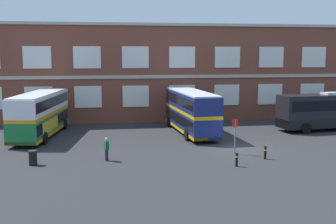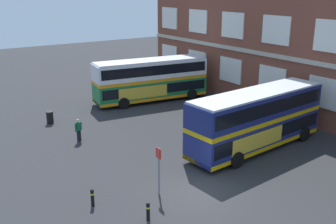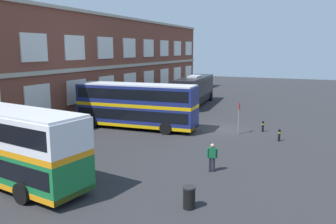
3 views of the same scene
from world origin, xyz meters
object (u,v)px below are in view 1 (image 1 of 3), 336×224
at_px(double_decker_middle, 191,111).
at_px(double_decker_near, 40,114).
at_px(station_litter_bin, 33,158).
at_px(safety_bollard_west, 265,152).
at_px(touring_coach, 335,111).
at_px(bus_stand_flag, 235,133).
at_px(waiting_passenger, 107,148).
at_px(safety_bollard_east, 237,159).

bearing_deg(double_decker_middle, double_decker_near, 178.63).
distance_m(station_litter_bin, safety_bollard_west, 16.44).
xyz_separation_m(double_decker_middle, safety_bollard_west, (3.31, -10.73, -1.66)).
xyz_separation_m(touring_coach, bus_stand_flag, (-13.22, -8.70, -0.27)).
bearing_deg(touring_coach, station_litter_bin, -160.75).
height_order(touring_coach, bus_stand_flag, touring_coach).
xyz_separation_m(waiting_passenger, safety_bollard_west, (11.41, -1.17, -0.44)).
bearing_deg(safety_bollard_west, touring_coach, 42.35).
bearing_deg(bus_stand_flag, safety_bollard_east, -105.37).
distance_m(bus_stand_flag, safety_bollard_west, 2.73).
bearing_deg(safety_bollard_west, safety_bollard_east, -148.22).
xyz_separation_m(double_decker_middle, bus_stand_flag, (1.56, -8.97, -0.51)).
relative_size(double_decker_near, double_decker_middle, 1.01).
height_order(station_litter_bin, safety_bollard_east, station_litter_bin).
xyz_separation_m(bus_stand_flag, safety_bollard_east, (-0.94, -3.43, -1.14)).
distance_m(double_decker_near, double_decker_middle, 14.11).
xyz_separation_m(double_decker_near, station_litter_bin, (1.00, -10.35, -1.63)).
xyz_separation_m(double_decker_middle, touring_coach, (14.78, -0.27, -0.24)).
height_order(double_decker_near, safety_bollard_east, double_decker_near).
relative_size(touring_coach, safety_bollard_west, 12.84).
distance_m(double_decker_middle, safety_bollard_west, 11.35).
bearing_deg(double_decker_near, station_litter_bin, -84.51).
relative_size(touring_coach, station_litter_bin, 11.85).
bearing_deg(touring_coach, bus_stand_flag, -146.66).
distance_m(touring_coach, safety_bollard_east, 18.69).
distance_m(safety_bollard_west, safety_bollard_east, 3.16).
bearing_deg(touring_coach, safety_bollard_west, -137.65).
bearing_deg(waiting_passenger, safety_bollard_west, -5.84).
bearing_deg(double_decker_near, touring_coach, -1.21).
bearing_deg(safety_bollard_east, safety_bollard_west, 31.78).
bearing_deg(bus_stand_flag, station_litter_bin, -175.93).
bearing_deg(safety_bollard_east, touring_coach, 40.56).
height_order(bus_stand_flag, safety_bollard_east, bus_stand_flag).
xyz_separation_m(double_decker_middle, waiting_passenger, (-8.10, -9.56, -1.22)).
xyz_separation_m(double_decker_near, safety_bollard_east, (14.73, -12.73, -1.66)).
xyz_separation_m(double_decker_near, touring_coach, (28.89, -0.61, -0.24)).
bearing_deg(bus_stand_flag, double_decker_middle, 99.89).
bearing_deg(bus_stand_flag, safety_bollard_west, -45.24).
bearing_deg(station_litter_bin, safety_bollard_west, -2.50).
height_order(double_decker_middle, touring_coach, double_decker_middle).
height_order(safety_bollard_west, safety_bollard_east, same).
xyz_separation_m(station_litter_bin, safety_bollard_west, (16.42, -0.72, -0.03)).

